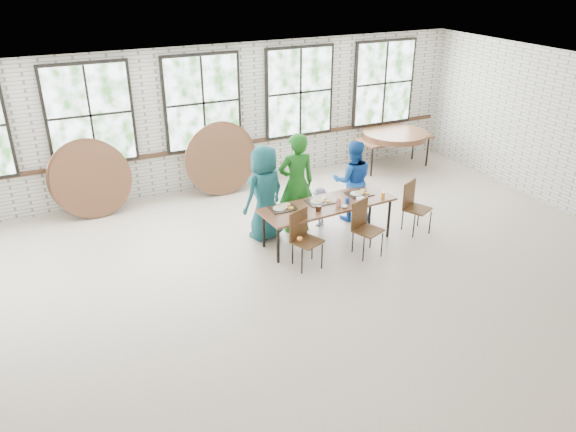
# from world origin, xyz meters

# --- Properties ---
(room) EXTENTS (12.00, 12.00, 12.00)m
(room) POSITION_xyz_m (0.00, 4.44, 1.83)
(room) COLOR beige
(room) RESTS_ON ground
(dining_table) EXTENTS (2.45, 0.96, 0.74)m
(dining_table) POSITION_xyz_m (1.12, 1.15, 0.69)
(dining_table) COLOR brown
(dining_table) RESTS_ON ground
(chair_near_left) EXTENTS (0.55, 0.54, 0.95)m
(chair_near_left) POSITION_xyz_m (0.37, 0.63, 0.56)
(chair_near_left) COLOR #4E321A
(chair_near_left) RESTS_ON ground
(chair_near_right) EXTENTS (0.54, 0.53, 0.95)m
(chair_near_right) POSITION_xyz_m (1.47, 0.55, 0.56)
(chair_near_right) COLOR #4E321A
(chair_near_right) RESTS_ON ground
(chair_spare) EXTENTS (0.56, 0.55, 0.95)m
(chair_spare) POSITION_xyz_m (2.73, 0.89, 0.56)
(chair_spare) COLOR #4E321A
(chair_spare) RESTS_ON ground
(adult_teal) EXTENTS (0.97, 0.80, 1.71)m
(adult_teal) POSITION_xyz_m (0.22, 1.80, 0.85)
(adult_teal) COLOR #1C6E67
(adult_teal) RESTS_ON ground
(adult_green) EXTENTS (0.71, 0.50, 1.85)m
(adult_green) POSITION_xyz_m (0.83, 1.80, 0.92)
(adult_green) COLOR #1A621A
(adult_green) RESTS_ON ground
(toddler) EXTENTS (0.55, 0.45, 0.75)m
(toddler) POSITION_xyz_m (1.32, 1.80, 0.37)
(toddler) COLOR #201646
(toddler) RESTS_ON ground
(adult_blue) EXTENTS (0.92, 0.84, 1.55)m
(adult_blue) POSITION_xyz_m (2.00, 1.80, 0.78)
(adult_blue) COLOR blue
(adult_blue) RESTS_ON ground
(storage_table) EXTENTS (1.83, 0.82, 0.74)m
(storage_table) POSITION_xyz_m (4.37, 3.80, 0.69)
(storage_table) COLOR brown
(storage_table) RESTS_ON ground
(tabletop_clutter) EXTENTS (2.03, 0.63, 0.11)m
(tabletop_clutter) POSITION_xyz_m (1.22, 1.12, 0.77)
(tabletop_clutter) COLOR black
(tabletop_clutter) RESTS_ON dining_table
(round_tops_stacked) EXTENTS (1.50, 1.50, 0.13)m
(round_tops_stacked) POSITION_xyz_m (4.37, 3.80, 0.80)
(round_tops_stacked) COLOR brown
(round_tops_stacked) RESTS_ON storage_table
(round_tops_leaning) EXTENTS (4.20, 0.44, 1.49)m
(round_tops_leaning) POSITION_xyz_m (-1.09, 4.14, 0.73)
(round_tops_leaning) COLOR brown
(round_tops_leaning) RESTS_ON ground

